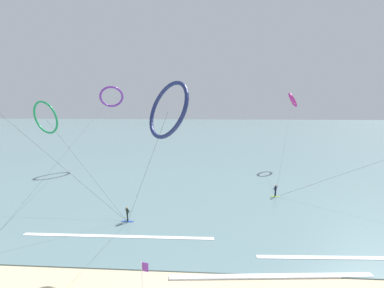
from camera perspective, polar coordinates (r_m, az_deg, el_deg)
The scene contains 11 objects.
sea_water at distance 119.70m, azimuth 2.53°, elevation 2.41°, with size 400.00×200.00×0.08m, color slate.
surfer_lime at distance 39.66m, azimuth 17.24°, elevation -9.55°, with size 1.40×0.72×1.70m.
surfer_cobalt at distance 31.24m, azimuth -13.52°, elevation -14.43°, with size 1.40×0.70×1.70m.
kite_magenta at distance 61.30m, azimuth 20.53°, elevation 8.71°, with size 9.52×23.94×15.22m.
kite_violet at distance 58.89m, azimuth -16.69°, elevation 9.55°, with size 5.51×33.19×16.49m.
kite_emerald at distance 42.30m, azimuth -28.60°, elevation 4.93°, with size 16.07×9.86×13.32m.
kite_navy at distance 23.76m, azimuth -5.14°, elevation 7.25°, with size 7.88×6.75×14.94m.
beach_flag at distance 19.23m, azimuth -10.23°, elevation -25.98°, with size 0.47×0.14×3.08m.
wave_crest_near at distance 23.29m, azimuth 16.43°, elevation -25.27°, with size 15.33×0.50×0.12m, color white.
wave_crest_mid at distance 27.95m, azimuth 30.82°, elevation -20.07°, with size 16.02×0.50×0.12m, color white.
wave_crest_far at distance 28.65m, azimuth -15.50°, elevation -18.39°, with size 18.76×0.50×0.12m, color white.
Camera 1 is at (2.11, -14.68, 12.91)m, focal length 25.19 mm.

